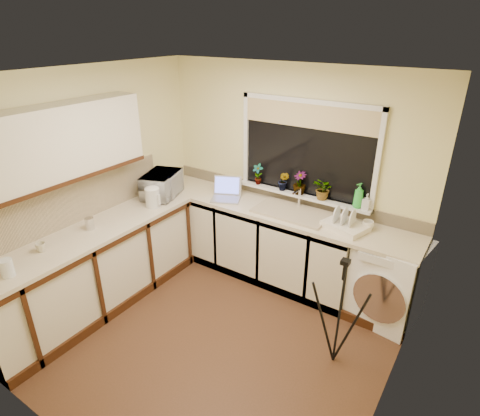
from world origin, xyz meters
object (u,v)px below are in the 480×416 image
(glass_jug, at_px, (7,268))
(cup_back, at_px, (368,225))
(steel_jar, at_px, (90,223))
(plant_c, at_px, (300,183))
(laptop, at_px, (227,193))
(washing_machine, at_px, (388,280))
(tripod, at_px, (339,313))
(plant_a, at_px, (258,174))
(plant_d, at_px, (324,189))
(soap_bottle_clear, at_px, (367,202))
(dish_rack, at_px, (345,226))
(microwave, at_px, (162,185))
(kettle, at_px, (153,198))
(soap_bottle_green, at_px, (359,196))
(cup_left, at_px, (41,247))
(plant_b, at_px, (284,181))

(glass_jug, height_order, cup_back, glass_jug)
(steel_jar, bearing_deg, plant_c, 48.23)
(cup_back, bearing_deg, laptop, -175.61)
(washing_machine, xyz_separation_m, plant_c, (-1.15, 0.22, 0.74))
(tripod, relative_size, cup_back, 8.96)
(washing_machine, distance_m, plant_a, 1.86)
(plant_d, xyz_separation_m, soap_bottle_clear, (0.47, 0.01, -0.04))
(dish_rack, relative_size, plant_d, 1.67)
(dish_rack, bearing_deg, microwave, -152.74)
(plant_d, bearing_deg, plant_a, -179.98)
(plant_c, bearing_deg, kettle, -145.69)
(soap_bottle_green, bearing_deg, cup_left, -134.46)
(steel_jar, xyz_separation_m, plant_c, (1.51, 1.69, 0.22))
(kettle, distance_m, dish_rack, 2.14)
(laptop, xyz_separation_m, plant_a, (0.27, 0.26, 0.21))
(microwave, distance_m, plant_b, 1.46)
(microwave, relative_size, plant_b, 2.28)
(kettle, relative_size, tripod, 0.20)
(steel_jar, relative_size, plant_b, 0.54)
(kettle, xyz_separation_m, cup_back, (2.22, 0.80, -0.06))
(washing_machine, xyz_separation_m, laptop, (-1.97, -0.04, 0.52))
(laptop, bearing_deg, dish_rack, -24.32)
(tripod, distance_m, glass_jug, 2.81)
(steel_jar, bearing_deg, plant_d, 43.12)
(laptop, height_order, glass_jug, laptop)
(laptop, xyz_separation_m, plant_c, (0.82, 0.27, 0.22))
(kettle, height_order, cup_back, kettle)
(soap_bottle_green, bearing_deg, plant_a, -179.57)
(washing_machine, distance_m, tripod, 0.90)
(microwave, bearing_deg, cup_left, 159.82)
(cup_back, xyz_separation_m, cup_left, (-2.36, -2.09, -0.00))
(dish_rack, height_order, microwave, microwave)
(washing_machine, distance_m, soap_bottle_clear, 0.83)
(plant_d, relative_size, soap_bottle_clear, 1.45)
(washing_machine, distance_m, soap_bottle_green, 0.91)
(dish_rack, bearing_deg, soap_bottle_green, 101.99)
(plant_b, xyz_separation_m, cup_left, (-1.32, -2.21, -0.22))
(laptop, height_order, plant_a, plant_a)
(plant_b, relative_size, cup_left, 2.46)
(laptop, xyz_separation_m, cup_left, (-0.69, -1.96, -0.02))
(dish_rack, relative_size, plant_a, 1.65)
(steel_jar, distance_m, cup_back, 2.82)
(microwave, relative_size, plant_c, 2.00)
(washing_machine, xyz_separation_m, plant_d, (-0.86, 0.22, 0.73))
(tripod, xyz_separation_m, cup_left, (-2.46, -1.13, 0.41))
(laptop, bearing_deg, cup_left, -134.33)
(soap_bottle_green, bearing_deg, microwave, -163.25)
(dish_rack, distance_m, soap_bottle_clear, 0.35)
(washing_machine, bearing_deg, laptop, -170.65)
(laptop, xyz_separation_m, steel_jar, (-0.69, -1.43, -0.00))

